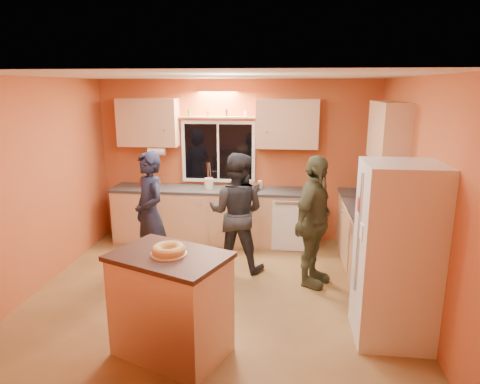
# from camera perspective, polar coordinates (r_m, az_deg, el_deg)

# --- Properties ---
(ground) EXTENTS (4.50, 4.50, 0.00)m
(ground) POSITION_cam_1_polar(r_m,az_deg,el_deg) (5.50, -2.87, -12.99)
(ground) COLOR brown
(ground) RESTS_ON ground
(room_shell) EXTENTS (4.54, 4.04, 2.61)m
(room_shell) POSITION_cam_1_polar(r_m,az_deg,el_deg) (5.36, -1.12, 4.60)
(room_shell) COLOR #B05D2D
(room_shell) RESTS_ON ground
(back_counter) EXTENTS (4.23, 0.62, 0.90)m
(back_counter) POSITION_cam_1_polar(r_m,az_deg,el_deg) (6.89, -0.59, -3.25)
(back_counter) COLOR tan
(back_counter) RESTS_ON ground
(right_counter) EXTENTS (0.62, 1.84, 0.90)m
(right_counter) POSITION_cam_1_polar(r_m,az_deg,el_deg) (5.83, 17.35, -7.18)
(right_counter) COLOR tan
(right_counter) RESTS_ON ground
(refrigerator) EXTENTS (0.72, 0.70, 1.80)m
(refrigerator) POSITION_cam_1_polar(r_m,az_deg,el_deg) (4.47, 20.11, -7.75)
(refrigerator) COLOR silver
(refrigerator) RESTS_ON ground
(island) EXTENTS (1.23, 1.05, 1.00)m
(island) POSITION_cam_1_polar(r_m,az_deg,el_deg) (4.19, -9.18, -14.48)
(island) COLOR tan
(island) RESTS_ON ground
(bundt_pastry) EXTENTS (0.31, 0.31, 0.09)m
(bundt_pastry) POSITION_cam_1_polar(r_m,az_deg,el_deg) (3.96, -9.48, -7.59)
(bundt_pastry) COLOR tan
(bundt_pastry) RESTS_ON island
(person_left) EXTENTS (0.70, 0.72, 1.67)m
(person_left) POSITION_cam_1_polar(r_m,az_deg,el_deg) (5.83, -11.91, -2.84)
(person_left) COLOR black
(person_left) RESTS_ON ground
(person_center) EXTENTS (0.87, 0.72, 1.64)m
(person_center) POSITION_cam_1_polar(r_m,az_deg,el_deg) (5.82, -0.49, -2.74)
(person_center) COLOR black
(person_center) RESTS_ON ground
(person_right) EXTENTS (0.78, 1.06, 1.68)m
(person_right) POSITION_cam_1_polar(r_m,az_deg,el_deg) (5.43, 9.80, -3.95)
(person_right) COLOR #3A3D27
(person_right) RESTS_ON ground
(mixing_bowl) EXTENTS (0.52, 0.52, 0.10)m
(mixing_bowl) POSITION_cam_1_polar(r_m,az_deg,el_deg) (6.71, 0.75, 0.67)
(mixing_bowl) COLOR black
(mixing_bowl) RESTS_ON back_counter
(utensil_crock) EXTENTS (0.14, 0.14, 0.17)m
(utensil_crock) POSITION_cam_1_polar(r_m,az_deg,el_deg) (6.80, -4.18, 1.14)
(utensil_crock) COLOR #F1E3C9
(utensil_crock) RESTS_ON back_counter
(potted_plant) EXTENTS (0.28, 0.26, 0.27)m
(potted_plant) POSITION_cam_1_polar(r_m,az_deg,el_deg) (5.73, 16.82, -1.35)
(potted_plant) COLOR gray
(potted_plant) RESTS_ON right_counter
(red_box) EXTENTS (0.18, 0.15, 0.07)m
(red_box) POSITION_cam_1_polar(r_m,az_deg,el_deg) (6.44, 16.87, -0.62)
(red_box) COLOR #B3221B
(red_box) RESTS_ON right_counter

